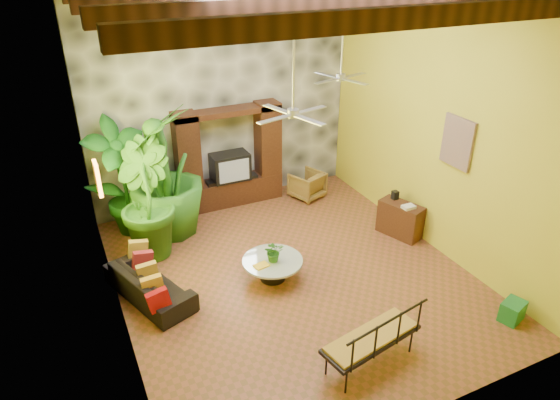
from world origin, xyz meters
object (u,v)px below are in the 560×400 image
tall_plant_b (144,200)px  wicker_armchair (307,185)px  entertainment_center (230,165)px  side_console (400,219)px  ceiling_fan_front (293,100)px  coffee_table (273,266)px  tall_plant_a (122,178)px  ceiling_fan_back (341,66)px  sofa (149,284)px  green_bin (512,311)px  tall_plant_c (165,173)px  iron_bench (375,338)px

tall_plant_b → wicker_armchair: bearing=11.5°
entertainment_center → side_console: bearing=-47.2°
ceiling_fan_front → wicker_armchair: bearing=57.5°
tall_plant_b → coffee_table: 2.71m
ceiling_fan_front → tall_plant_a: size_ratio=0.75×
ceiling_fan_back → sofa: (-4.09, -0.77, -3.13)m
entertainment_center → tall_plant_b: 2.53m
tall_plant_b → coffee_table: (1.80, -1.83, -0.88)m
ceiling_fan_back → coffee_table: ceiling_fan_back is taller
green_bin → wicker_armchair: bearing=99.8°
tall_plant_b → tall_plant_c: size_ratio=0.84×
coffee_table → tall_plant_a: bearing=126.4°
ceiling_fan_back → tall_plant_c: ceiling_fan_back is taller
tall_plant_c → iron_bench: 5.30m
iron_bench → side_console: size_ratio=1.77×
wicker_armchair → sofa: bearing=6.7°
ceiling_fan_front → green_bin: size_ratio=4.76×
ceiling_fan_back → coffee_table: bearing=-148.8°
ceiling_fan_back → side_console: bearing=-41.3°
ceiling_fan_front → side_console: 4.22m
coffee_table → iron_bench: 2.59m
ceiling_fan_back → sofa: size_ratio=1.01×
sofa → tall_plant_b: bearing=-32.6°
ceiling_fan_front → tall_plant_a: bearing=124.8°
ceiling_fan_front → side_console: (2.85, 0.68, -3.04)m
iron_bench → tall_plant_c: bearing=97.5°
tall_plant_c → entertainment_center: bearing=23.2°
tall_plant_c → sofa: bearing=-113.6°
tall_plant_c → side_console: size_ratio=3.00×
tall_plant_a → iron_bench: (2.45, -5.31, -0.71)m
side_console → green_bin: (0.00, -2.93, -0.19)m
wicker_armchair → tall_plant_b: size_ratio=0.31×
iron_bench → green_bin: (2.61, -0.13, -0.37)m
wicker_armchair → ceiling_fan_back: bearing=63.7°
ceiling_fan_back → tall_plant_b: ceiling_fan_back is taller
sofa → iron_bench: iron_bench is taller
tall_plant_c → side_console: 4.88m
iron_bench → green_bin: size_ratio=4.07×
wicker_armchair → tall_plant_a: tall_plant_a is taller
tall_plant_a → coffee_table: bearing=-53.6°
iron_bench → coffee_table: bearing=88.3°
tall_plant_b → iron_bench: tall_plant_b is taller
iron_bench → side_console: iron_bench is taller
sofa → green_bin: 5.99m
sofa → tall_plant_a: (0.08, 2.35, 0.98)m
sofa → side_console: (5.14, -0.15, 0.09)m
wicker_armchair → side_console: (0.91, -2.36, 0.04)m
tall_plant_a → green_bin: bearing=-47.1°
ceiling_fan_front → iron_bench: ceiling_fan_front is taller
tall_plant_a → tall_plant_c: (0.80, -0.33, 0.10)m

